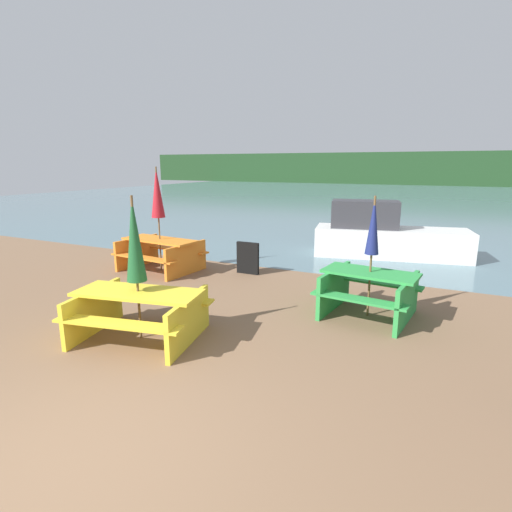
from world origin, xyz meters
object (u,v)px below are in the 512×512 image
object	(u,v)px
umbrella_darkgreen	(134,240)
umbrella_navy	(373,227)
signboard	(248,258)
picnic_table_yellow	(139,309)
umbrella_crimson	(157,193)
picnic_table_orange	(160,251)
boat	(385,236)
picnic_table_green	(369,290)

from	to	relation	value
umbrella_darkgreen	umbrella_navy	xyz separation A→B (m)	(2.87, 2.36, 0.04)
umbrella_navy	signboard	xyz separation A→B (m)	(-3.04, 1.50, -1.15)
picnic_table_yellow	umbrella_navy	size ratio (longest dim) A/B	1.02
umbrella_crimson	umbrella_darkgreen	size ratio (longest dim) A/B	1.17
picnic_table_yellow	signboard	size ratio (longest dim) A/B	2.76
picnic_table_yellow	signboard	distance (m)	3.86
signboard	picnic_table_orange	bearing A→B (deg)	-162.96
umbrella_crimson	umbrella_navy	distance (m)	5.17
picnic_table_orange	boat	world-z (taller)	boat
umbrella_crimson	signboard	world-z (taller)	umbrella_crimson
umbrella_crimson	signboard	distance (m)	2.60
boat	signboard	distance (m)	4.19
picnic_table_orange	umbrella_darkgreen	world-z (taller)	umbrella_darkgreen
umbrella_crimson	umbrella_darkgreen	bearing A→B (deg)	-55.56
boat	picnic_table_orange	bearing A→B (deg)	-151.11
picnic_table_yellow	boat	world-z (taller)	boat
umbrella_crimson	umbrella_darkgreen	world-z (taller)	umbrella_crimson
picnic_table_green	umbrella_darkgreen	bearing A→B (deg)	-140.56
umbrella_crimson	boat	bearing A→B (deg)	40.13
picnic_table_orange	signboard	bearing A→B (deg)	17.04
umbrella_crimson	signboard	xyz separation A→B (m)	(2.04, 0.63, -1.48)
picnic_table_orange	umbrella_crimson	size ratio (longest dim) A/B	0.81
picnic_table_orange	umbrella_darkgreen	xyz separation A→B (m)	(2.22, -3.23, 1.01)
picnic_table_yellow	umbrella_darkgreen	bearing A→B (deg)	135.00
umbrella_navy	boat	world-z (taller)	umbrella_navy
picnic_table_yellow	umbrella_navy	world-z (taller)	umbrella_navy
umbrella_navy	signboard	bearing A→B (deg)	153.79
umbrella_darkgreen	signboard	distance (m)	4.02
picnic_table_orange	umbrella_crimson	bearing A→B (deg)	-45.00
umbrella_darkgreen	boat	size ratio (longest dim) A/B	0.50
picnic_table_green	umbrella_navy	xyz separation A→B (m)	(0.00, -0.00, 1.06)
umbrella_darkgreen	picnic_table_yellow	bearing A→B (deg)	-45.00
boat	signboard	size ratio (longest dim) A/B	5.65
picnic_table_green	umbrella_crimson	bearing A→B (deg)	170.28
picnic_table_orange	boat	size ratio (longest dim) A/B	0.47
umbrella_navy	umbrella_darkgreen	bearing A→B (deg)	-140.56
umbrella_navy	signboard	size ratio (longest dim) A/B	2.70
boat	signboard	bearing A→B (deg)	-139.57
picnic_table_yellow	picnic_table_orange	world-z (taller)	picnic_table_orange
umbrella_crimson	signboard	size ratio (longest dim) A/B	3.28
picnic_table_yellow	signboard	xyz separation A→B (m)	(-0.17, 3.86, -0.07)
umbrella_crimson	umbrella_darkgreen	distance (m)	3.94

